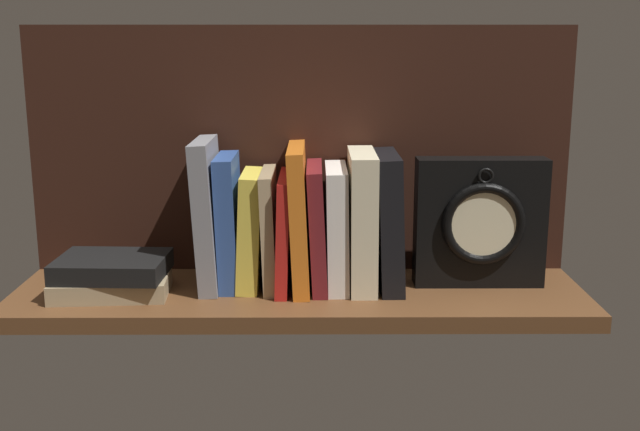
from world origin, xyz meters
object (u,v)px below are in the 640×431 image
object	(u,v)px
book_blue_modern	(229,221)
book_orange_pandolfini	(300,217)
book_yellow_seinlanguage	(251,230)
book_tan_shortstories	(270,229)
book_gray_chess	(208,214)
book_cream_twain	(362,220)
book_red_requiem	(284,231)
book_stack_side	(112,275)
book_white_catcher	(337,227)
book_maroon_dawkins	(317,226)
book_black_skeptic	(388,220)
framed_clock	(480,222)

from	to	relation	value
book_blue_modern	book_orange_pandolfini	bearing A→B (deg)	0.00
book_yellow_seinlanguage	book_tan_shortstories	xyz separation A→B (cm)	(2.90, 0.00, 0.11)
book_blue_modern	book_gray_chess	bearing A→B (deg)	180.00
book_blue_modern	book_cream_twain	xyz separation A→B (cm)	(20.51, 0.00, 0.27)
book_tan_shortstories	book_red_requiem	xyz separation A→B (cm)	(2.19, 0.00, -0.32)
book_yellow_seinlanguage	book_stack_side	distance (cm)	22.02
book_gray_chess	book_blue_modern	distance (cm)	3.39
book_tan_shortstories	book_white_catcher	bearing A→B (deg)	0.00
book_orange_pandolfini	book_maroon_dawkins	distance (cm)	3.04
book_black_skeptic	book_yellow_seinlanguage	bearing A→B (deg)	180.00
book_tan_shortstories	book_orange_pandolfini	xyz separation A→B (cm)	(4.64, 0.00, 1.86)
book_yellow_seinlanguage	book_cream_twain	world-z (taller)	book_cream_twain
book_maroon_dawkins	book_black_skeptic	world-z (taller)	book_black_skeptic
book_blue_modern	book_orange_pandolfini	size ratio (longest dim) A/B	0.94
book_yellow_seinlanguage	book_white_catcher	bearing A→B (deg)	0.00
book_white_catcher	book_cream_twain	size ratio (longest dim) A/B	0.89
book_tan_shortstories	framed_clock	distance (cm)	32.46
book_tan_shortstories	book_red_requiem	bearing A→B (deg)	0.00
book_cream_twain	book_stack_side	size ratio (longest dim) A/B	1.19
book_blue_modern	book_tan_shortstories	bearing A→B (deg)	0.00
book_gray_chess	book_cream_twain	world-z (taller)	book_gray_chess
book_red_requiem	book_cream_twain	size ratio (longest dim) A/B	0.83
book_tan_shortstories	book_orange_pandolfini	bearing A→B (deg)	0.00
book_maroon_dawkins	book_orange_pandolfini	bearing A→B (deg)	180.00
book_white_catcher	book_cream_twain	world-z (taller)	book_cream_twain
book_gray_chess	book_maroon_dawkins	bearing A→B (deg)	0.00
book_yellow_seinlanguage	book_blue_modern	bearing A→B (deg)	180.00
book_red_requiem	book_stack_side	distance (cm)	26.81
book_orange_pandolfini	book_white_catcher	xyz separation A→B (cm)	(5.71, 0.00, -1.55)
book_tan_shortstories	book_red_requiem	world-z (taller)	book_tan_shortstories
book_yellow_seinlanguage	framed_clock	bearing A→B (deg)	-0.22
book_maroon_dawkins	framed_clock	distance (cm)	25.14
book_gray_chess	book_red_requiem	xyz separation A→B (cm)	(11.63, 0.00, -2.70)
book_yellow_seinlanguage	book_maroon_dawkins	distance (cm)	10.23
book_tan_shortstories	book_white_catcher	size ratio (longest dim) A/B	0.97
book_gray_chess	book_orange_pandolfini	distance (cm)	14.10
book_red_requiem	book_cream_twain	distance (cm)	12.17
book_blue_modern	book_black_skeptic	bearing A→B (deg)	0.00
book_blue_modern	book_white_catcher	world-z (taller)	book_blue_modern
book_blue_modern	book_yellow_seinlanguage	size ratio (longest dim) A/B	1.15
book_orange_pandolfini	book_stack_side	xyz separation A→B (cm)	(-28.25, -4.51, -7.93)
book_gray_chess	book_yellow_seinlanguage	xyz separation A→B (cm)	(6.55, 0.00, -2.50)
book_blue_modern	framed_clock	size ratio (longest dim) A/B	1.02
book_maroon_dawkins	book_white_catcher	distance (cm)	3.04
book_maroon_dawkins	book_white_catcher	xyz separation A→B (cm)	(3.04, 0.00, -0.11)
framed_clock	book_stack_side	bearing A→B (deg)	-175.53
book_white_catcher	book_yellow_seinlanguage	bearing A→B (deg)	180.00
book_black_skeptic	book_stack_side	bearing A→B (deg)	-173.84
book_gray_chess	book_orange_pandolfini	xyz separation A→B (cm)	(14.09, 0.00, -0.52)
book_white_catcher	framed_clock	world-z (taller)	framed_clock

